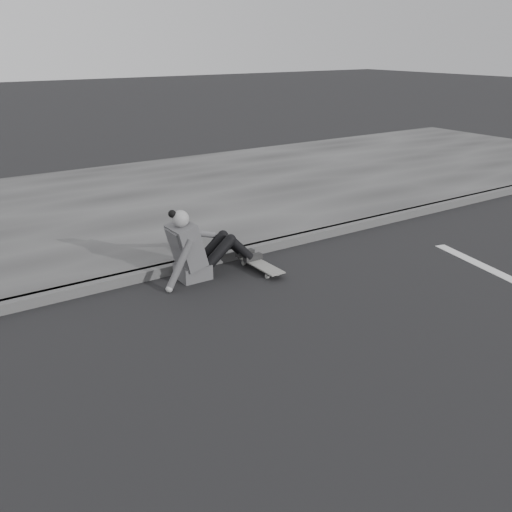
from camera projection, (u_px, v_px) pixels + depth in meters
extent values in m
plane|color=black|center=(299.00, 368.00, 4.94)|extent=(80.00, 80.00, 0.00)
cube|color=#474747|center=(168.00, 269.00, 6.91)|extent=(24.00, 0.16, 0.12)
cube|color=#3A3A3A|center=(87.00, 211.00, 9.26)|extent=(24.00, 6.00, 0.12)
cylinder|color=gray|center=(267.00, 276.00, 6.78)|extent=(0.03, 0.05, 0.05)
cylinder|color=gray|center=(277.00, 274.00, 6.86)|extent=(0.03, 0.05, 0.05)
cylinder|color=gray|center=(244.00, 263.00, 7.18)|extent=(0.03, 0.05, 0.05)
cylinder|color=gray|center=(253.00, 261.00, 7.26)|extent=(0.03, 0.05, 0.05)
cube|color=#323235|center=(272.00, 273.00, 6.81)|extent=(0.16, 0.04, 0.03)
cube|color=#323235|center=(249.00, 260.00, 7.21)|extent=(0.16, 0.04, 0.03)
cube|color=slate|center=(260.00, 264.00, 7.00)|extent=(0.20, 0.78, 0.02)
cube|color=#48484A|center=(193.00, 271.00, 6.77)|extent=(0.36, 0.34, 0.18)
cube|color=#48484A|center=(186.00, 245.00, 6.62)|extent=(0.37, 0.40, 0.57)
cube|color=#48484A|center=(176.00, 237.00, 6.51)|extent=(0.14, 0.30, 0.20)
cylinder|color=gray|center=(182.00, 226.00, 6.51)|extent=(0.09, 0.09, 0.08)
sphere|color=gray|center=(180.00, 219.00, 6.47)|extent=(0.20, 0.20, 0.20)
sphere|color=black|center=(172.00, 214.00, 6.41)|extent=(0.09, 0.09, 0.09)
cylinder|color=black|center=(219.00, 253.00, 6.80)|extent=(0.43, 0.13, 0.39)
cylinder|color=black|center=(212.00, 248.00, 6.94)|extent=(0.43, 0.13, 0.39)
cylinder|color=black|center=(240.00, 248.00, 6.96)|extent=(0.35, 0.11, 0.36)
cylinder|color=black|center=(233.00, 244.00, 7.10)|extent=(0.35, 0.11, 0.36)
sphere|color=black|center=(231.00, 239.00, 6.84)|extent=(0.13, 0.13, 0.13)
sphere|color=black|center=(223.00, 235.00, 6.98)|extent=(0.13, 0.13, 0.13)
cube|color=black|center=(253.00, 257.00, 7.11)|extent=(0.24, 0.08, 0.07)
cube|color=black|center=(245.00, 253.00, 7.25)|extent=(0.24, 0.08, 0.07)
cylinder|color=#48484A|center=(180.00, 265.00, 6.40)|extent=(0.38, 0.08, 0.58)
sphere|color=gray|center=(169.00, 289.00, 6.40)|extent=(0.08, 0.08, 0.08)
cylinder|color=#48484A|center=(198.00, 233.00, 6.85)|extent=(0.48, 0.08, 0.21)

